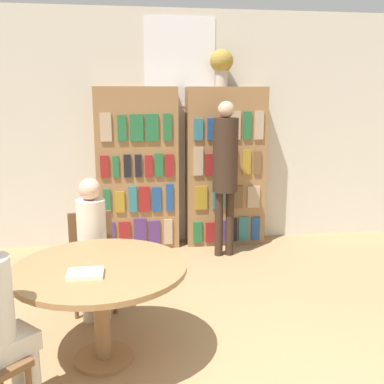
% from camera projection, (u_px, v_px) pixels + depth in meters
% --- Properties ---
extents(wall_back, '(6.40, 0.07, 3.00)m').
position_uv_depth(wall_back, '(180.00, 129.00, 5.87)').
color(wall_back, beige).
rests_on(wall_back, ground_plane).
extents(bookshelf_left, '(1.02, 0.34, 2.05)m').
position_uv_depth(bookshelf_left, '(137.00, 169.00, 5.71)').
color(bookshelf_left, olive).
rests_on(bookshelf_left, ground_plane).
extents(bookshelf_right, '(1.02, 0.34, 2.05)m').
position_uv_depth(bookshelf_right, '(225.00, 167.00, 5.87)').
color(bookshelf_right, olive).
rests_on(bookshelf_right, ground_plane).
extents(flower_vase, '(0.29, 0.29, 0.46)m').
position_uv_depth(flower_vase, '(222.00, 64.00, 5.59)').
color(flower_vase, '#B7AD9E').
rests_on(flower_vase, bookshelf_right).
extents(reading_table, '(1.25, 1.25, 0.75)m').
position_uv_depth(reading_table, '(100.00, 281.00, 3.23)').
color(reading_table, olive).
rests_on(reading_table, ground_plane).
extents(chair_left_side, '(0.45, 0.45, 0.87)m').
position_uv_depth(chair_left_side, '(92.00, 255.00, 4.16)').
color(chair_left_side, brown).
rests_on(chair_left_side, ground_plane).
extents(seated_reader_left, '(0.30, 0.38, 1.24)m').
position_uv_depth(seated_reader_left, '(92.00, 239.00, 3.95)').
color(seated_reader_left, beige).
rests_on(seated_reader_left, ground_plane).
extents(librarian_standing, '(0.30, 0.57, 1.88)m').
position_uv_depth(librarian_standing, '(225.00, 163.00, 5.34)').
color(librarian_standing, '#332319').
rests_on(librarian_standing, ground_plane).
extents(open_book_on_table, '(0.24, 0.18, 0.03)m').
position_uv_depth(open_book_on_table, '(85.00, 273.00, 3.03)').
color(open_book_on_table, silver).
rests_on(open_book_on_table, reading_table).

